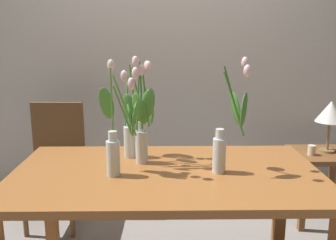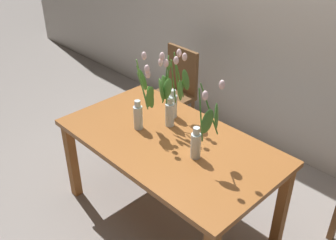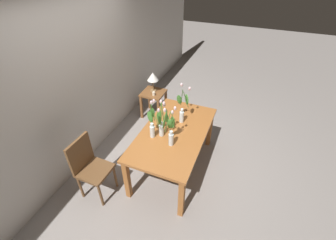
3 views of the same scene
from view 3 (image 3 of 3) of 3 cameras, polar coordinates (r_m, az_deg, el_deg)
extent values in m
plane|color=gray|center=(3.80, 1.30, -11.50)|extent=(18.00, 18.00, 0.00)
cube|color=beige|center=(3.64, -20.81, 10.27)|extent=(9.00, 0.10, 2.70)
cube|color=#A3602D|center=(3.30, 1.47, -3.19)|extent=(1.60, 0.90, 0.04)
cube|color=#A3602D|center=(3.02, 3.39, -18.94)|extent=(0.07, 0.07, 0.70)
cube|color=#A3602D|center=(4.02, 10.39, -2.20)|extent=(0.07, 0.07, 0.70)
cube|color=#A3602D|center=(3.24, -10.18, -14.39)|extent=(0.07, 0.07, 0.70)
cube|color=#A3602D|center=(4.18, 0.00, 0.30)|extent=(0.07, 0.07, 0.70)
cylinder|color=silver|center=(3.16, -3.93, -2.88)|extent=(0.07, 0.07, 0.18)
cylinder|color=silver|center=(3.08, -4.02, -1.24)|extent=(0.04, 0.04, 0.05)
cylinder|color=silver|center=(3.17, -3.91, -3.29)|extent=(0.06, 0.06, 0.11)
cylinder|color=#478433|center=(3.03, -3.77, 1.71)|extent=(0.10, 0.02, 0.31)
ellipsoid|color=silver|center=(2.98, -3.57, 4.75)|extent=(0.04, 0.04, 0.06)
ellipsoid|color=#427F33|center=(3.09, -3.98, 1.81)|extent=(0.04, 0.10, 0.18)
cylinder|color=#478433|center=(2.98, -3.15, 0.47)|extent=(0.02, 0.10, 0.27)
ellipsoid|color=silver|center=(2.87, -2.37, 2.44)|extent=(0.04, 0.04, 0.06)
ellipsoid|color=#427F33|center=(3.00, -2.17, -0.09)|extent=(0.11, 0.04, 0.18)
cylinder|color=#478433|center=(3.01, -4.09, 1.50)|extent=(0.04, 0.02, 0.33)
ellipsoid|color=silver|center=(2.93, -4.19, 4.35)|extent=(0.04, 0.04, 0.06)
ellipsoid|color=#427F33|center=(3.09, -4.46, 0.76)|extent=(0.05, 0.11, 0.18)
cylinder|color=silver|center=(3.17, -1.65, -2.54)|extent=(0.07, 0.07, 0.18)
cylinder|color=silver|center=(3.10, -1.69, -0.90)|extent=(0.04, 0.04, 0.05)
cylinder|color=silver|center=(3.19, -1.64, -2.95)|extent=(0.06, 0.06, 0.11)
cylinder|color=#478433|center=(2.98, -1.32, 1.46)|extent=(0.03, 0.05, 0.36)
ellipsoid|color=silver|center=(2.86, -1.04, 4.18)|extent=(0.04, 0.04, 0.06)
ellipsoid|color=#4C8E38|center=(3.00, -0.37, 0.45)|extent=(0.12, 0.06, 0.18)
cylinder|color=#478433|center=(3.00, -1.26, 1.33)|extent=(0.01, 0.04, 0.31)
ellipsoid|color=silver|center=(2.91, -0.97, 3.80)|extent=(0.04, 0.04, 0.06)
ellipsoid|color=#4C8E38|center=(3.03, -0.37, 1.23)|extent=(0.11, 0.05, 0.18)
cylinder|color=#478433|center=(3.03, -1.74, 1.78)|extent=(0.04, 0.02, 0.33)
ellipsoid|color=silver|center=(2.95, -1.79, 4.58)|extent=(0.04, 0.04, 0.06)
ellipsoid|color=#4C8E38|center=(3.10, -2.23, 1.12)|extent=(0.05, 0.09, 0.18)
cylinder|color=silver|center=(3.02, 0.77, -4.88)|extent=(0.07, 0.07, 0.18)
cylinder|color=silver|center=(2.95, 0.79, -3.22)|extent=(0.04, 0.04, 0.05)
cylinder|color=silver|center=(3.04, 0.76, -5.30)|extent=(0.06, 0.06, 0.11)
cylinder|color=#56933D|center=(2.91, 0.95, -0.66)|extent=(0.09, 0.03, 0.25)
ellipsoid|color=silver|center=(2.87, 1.09, 1.94)|extent=(0.04, 0.04, 0.06)
ellipsoid|color=#4C8E38|center=(2.98, 0.50, -1.00)|extent=(0.06, 0.09, 0.17)
cylinder|color=#56933D|center=(2.85, -0.08, -0.49)|extent=(0.02, 0.08, 0.34)
ellipsoid|color=silver|center=(2.76, -0.82, 2.48)|extent=(0.04, 0.04, 0.06)
ellipsoid|color=#4C8E38|center=(2.85, -1.03, -0.97)|extent=(0.10, 0.05, 0.18)
cylinder|color=#56933D|center=(2.90, 1.31, -0.19)|extent=(0.11, 0.01, 0.30)
ellipsoid|color=silver|center=(2.85, 1.78, 2.93)|extent=(0.04, 0.04, 0.06)
ellipsoid|color=#4C8E38|center=(2.98, 1.09, -0.62)|extent=(0.05, 0.08, 0.17)
cylinder|color=silver|center=(3.43, 3.44, 0.83)|extent=(0.07, 0.07, 0.18)
cylinder|color=silver|center=(3.36, 3.51, 2.41)|extent=(0.04, 0.04, 0.05)
cylinder|color=silver|center=(3.44, 3.42, 0.43)|extent=(0.06, 0.06, 0.11)
cylinder|color=#3D752D|center=(3.31, 4.51, 5.06)|extent=(0.10, 0.07, 0.31)
ellipsoid|color=silver|center=(3.26, 5.44, 7.81)|extent=(0.04, 0.04, 0.06)
ellipsoid|color=#427F33|center=(3.37, 4.71, 5.11)|extent=(0.07, 0.10, 0.18)
cylinder|color=#3D752D|center=(3.33, 3.45, 5.58)|extent=(0.12, 0.07, 0.34)
ellipsoid|color=silver|center=(3.30, 3.41, 8.80)|extent=(0.04, 0.04, 0.06)
ellipsoid|color=#427F33|center=(3.39, 2.85, 5.11)|extent=(0.08, 0.10, 0.18)
cube|color=brown|center=(3.30, -17.76, -11.93)|extent=(0.41, 0.41, 0.04)
cylinder|color=brown|center=(3.48, -13.05, -13.61)|extent=(0.04, 0.04, 0.43)
cylinder|color=brown|center=(3.33, -16.45, -17.59)|extent=(0.04, 0.04, 0.43)
cylinder|color=brown|center=(3.64, -17.54, -11.67)|extent=(0.04, 0.04, 0.43)
cylinder|color=brown|center=(3.50, -21.01, -15.31)|extent=(0.04, 0.04, 0.43)
cube|color=brown|center=(3.23, -21.09, -7.84)|extent=(0.40, 0.05, 0.46)
cube|color=brown|center=(4.61, -3.69, 6.76)|extent=(0.44, 0.44, 0.04)
cube|color=brown|center=(4.54, -2.40, 2.19)|extent=(0.04, 0.04, 0.51)
cube|color=brown|center=(4.83, -0.56, 4.58)|extent=(0.04, 0.04, 0.51)
cube|color=brown|center=(4.69, -6.65, 3.17)|extent=(0.04, 0.04, 0.51)
cube|color=brown|center=(4.97, -4.63, 5.45)|extent=(0.04, 0.04, 0.51)
cylinder|color=olive|center=(4.64, -3.67, 7.37)|extent=(0.12, 0.12, 0.02)
cylinder|color=olive|center=(4.58, -3.73, 8.67)|extent=(0.02, 0.02, 0.22)
cone|color=silver|center=(4.50, -3.83, 10.80)|extent=(0.22, 0.22, 0.16)
cylinder|color=beige|center=(4.48, -3.59, 6.60)|extent=(0.06, 0.06, 0.07)
camera|label=1|loc=(2.91, 37.45, -0.88)|focal=39.79mm
camera|label=2|loc=(4.09, 34.97, 23.18)|focal=41.25mm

